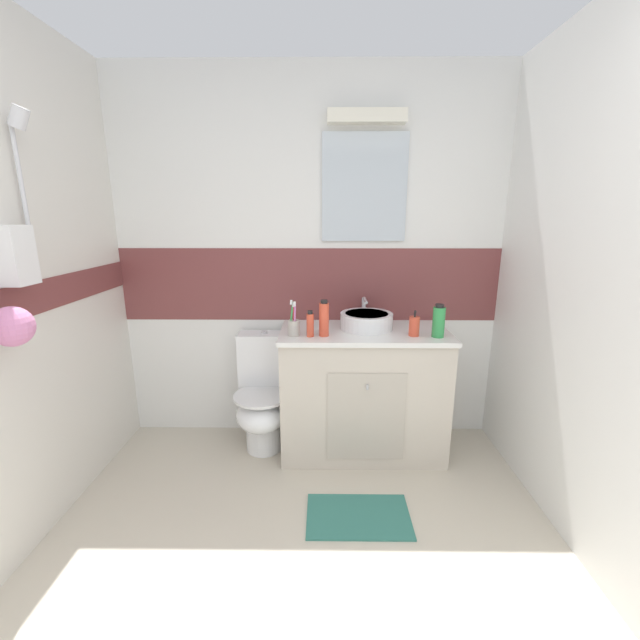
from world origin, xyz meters
TOP-DOWN VIEW (x-y plane):
  - ground_plane at (0.00, 1.20)m, footprint 3.20×3.48m
  - wall_back_tiled at (0.01, 2.45)m, footprint 3.20×0.20m
  - wall_right_plain at (1.35, 1.20)m, footprint 0.10×3.48m
  - vanity_cabinet at (0.36, 2.14)m, footprint 1.08×0.55m
  - sink_basin at (0.38, 2.18)m, footprint 0.34×0.38m
  - toilet at (-0.31, 2.16)m, footprint 0.37×0.50m
  - toothbrush_cup at (-0.08, 2.01)m, footprint 0.07×0.07m
  - soap_dispenser at (0.65, 2.01)m, footprint 0.06×0.06m
  - shampoo_bottle_tall at (0.10, 2.00)m, footprint 0.06×0.06m
  - deodorant_spray_can at (0.02, 1.99)m, footprint 0.04×0.04m
  - mouthwash_bottle at (0.79, 1.99)m, footprint 0.07×0.07m
  - bath_mat at (0.29, 1.46)m, footprint 0.55×0.34m

SIDE VIEW (x-z plane):
  - ground_plane at x=0.00m, z-range -0.04..0.00m
  - bath_mat at x=0.29m, z-range 0.00..0.01m
  - toilet at x=-0.31m, z-range -0.03..0.77m
  - vanity_cabinet at x=0.36m, z-range 0.00..0.85m
  - sink_basin at x=0.38m, z-range 0.82..0.99m
  - toothbrush_cup at x=-0.08m, z-range 0.80..1.02m
  - soap_dispenser at x=0.65m, z-range 0.83..0.99m
  - deodorant_spray_can at x=0.02m, z-range 0.85..1.01m
  - mouthwash_bottle at x=0.79m, z-range 0.85..1.05m
  - shampoo_bottle_tall at x=0.10m, z-range 0.85..1.07m
  - wall_right_plain at x=1.35m, z-range 0.00..2.50m
  - wall_back_tiled at x=0.01m, z-range 0.01..2.51m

